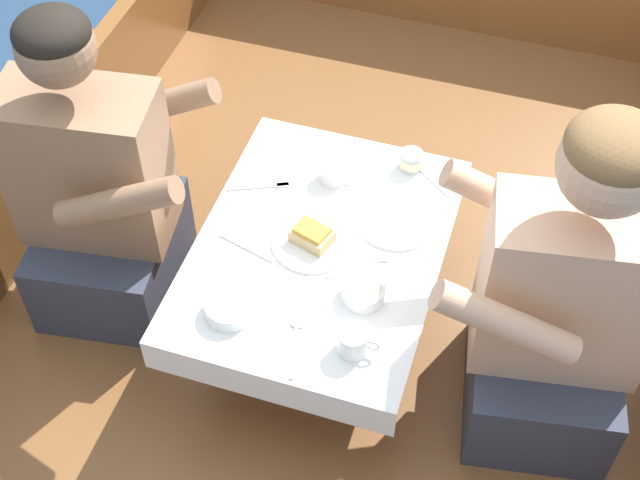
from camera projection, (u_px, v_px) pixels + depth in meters
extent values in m
plane|color=navy|center=(327.00, 355.00, 2.84)|extent=(60.00, 60.00, 0.00)
cube|color=brown|center=(327.00, 330.00, 2.73)|extent=(1.97, 3.01, 0.27)
cube|color=brown|center=(26.00, 190.00, 2.68)|extent=(0.06, 3.01, 0.36)
cylinder|color=#B2B2B7|center=(320.00, 289.00, 2.46)|extent=(0.07, 0.07, 0.33)
cube|color=brown|center=(320.00, 248.00, 2.33)|extent=(0.60, 0.82, 0.02)
cube|color=white|center=(320.00, 246.00, 2.32)|extent=(0.63, 0.85, 0.00)
cube|color=white|center=(265.00, 389.00, 2.10)|extent=(0.63, 0.00, 0.10)
cube|color=white|center=(364.00, 153.00, 2.62)|extent=(0.63, 0.00, 0.10)
cube|color=#333847|center=(112.00, 254.00, 2.59)|extent=(0.42, 0.49, 0.26)
cube|color=#936B4C|center=(88.00, 165.00, 2.31)|extent=(0.43, 0.27, 0.46)
sphere|color=#936B4C|center=(56.00, 48.00, 2.03)|extent=(0.19, 0.19, 0.19)
ellipsoid|color=black|center=(51.00, 32.00, 2.00)|extent=(0.18, 0.18, 0.10)
cylinder|color=#936B4C|center=(160.00, 105.00, 2.36)|extent=(0.34, 0.12, 0.21)
cylinder|color=#936B4C|center=(118.00, 203.00, 2.12)|extent=(0.34, 0.12, 0.21)
cube|color=#333847|center=(539.00, 374.00, 2.32)|extent=(0.43, 0.49, 0.26)
cube|color=tan|center=(569.00, 288.00, 2.04)|extent=(0.43, 0.28, 0.47)
sphere|color=tan|center=(611.00, 165.00, 1.74)|extent=(0.22, 0.22, 0.22)
ellipsoid|color=brown|center=(617.00, 146.00, 1.71)|extent=(0.21, 0.21, 0.12)
cylinder|color=tan|center=(506.00, 323.00, 1.88)|extent=(0.34, 0.12, 0.21)
cylinder|color=tan|center=(508.00, 200.00, 2.11)|extent=(0.34, 0.12, 0.21)
cylinder|color=white|center=(312.00, 242.00, 2.32)|extent=(0.21, 0.21, 0.01)
cylinder|color=white|center=(396.00, 220.00, 2.37)|extent=(0.22, 0.22, 0.01)
cube|color=tan|center=(312.00, 236.00, 2.30)|extent=(0.12, 0.10, 0.04)
cube|color=gold|center=(312.00, 230.00, 2.28)|extent=(0.10, 0.08, 0.01)
cylinder|color=white|center=(363.00, 292.00, 2.19)|extent=(0.11, 0.11, 0.04)
cylinder|color=beige|center=(363.00, 289.00, 2.19)|extent=(0.09, 0.09, 0.02)
cylinder|color=white|center=(229.00, 307.00, 2.16)|extent=(0.12, 0.12, 0.04)
cylinder|color=beige|center=(229.00, 305.00, 2.16)|extent=(0.10, 0.10, 0.02)
cylinder|color=white|center=(334.00, 170.00, 2.46)|extent=(0.08, 0.08, 0.06)
torus|color=white|center=(351.00, 174.00, 2.44)|extent=(0.04, 0.01, 0.04)
cylinder|color=#3D2314|center=(334.00, 166.00, 2.44)|extent=(0.07, 0.07, 0.01)
cylinder|color=white|center=(353.00, 341.00, 2.08)|extent=(0.08, 0.08, 0.07)
torus|color=white|center=(373.00, 346.00, 2.07)|extent=(0.04, 0.01, 0.04)
cylinder|color=#3D2314|center=(353.00, 336.00, 2.07)|extent=(0.06, 0.06, 0.01)
cylinder|color=silver|center=(411.00, 160.00, 2.49)|extent=(0.06, 0.06, 0.05)
cylinder|color=beige|center=(411.00, 160.00, 2.49)|extent=(0.07, 0.07, 0.03)
cube|color=silver|center=(430.00, 178.00, 2.48)|extent=(0.14, 0.11, 0.00)
ellipsoid|color=silver|center=(414.00, 163.00, 2.51)|extent=(0.04, 0.02, 0.01)
cube|color=silver|center=(247.00, 248.00, 2.31)|extent=(0.17, 0.06, 0.00)
cube|color=silver|center=(357.00, 267.00, 2.27)|extent=(0.14, 0.12, 0.00)
ellipsoid|color=silver|center=(382.00, 258.00, 2.29)|extent=(0.04, 0.02, 0.01)
cube|color=silver|center=(294.00, 349.00, 2.11)|extent=(0.05, 0.17, 0.00)
ellipsoid|color=silver|center=(297.00, 324.00, 2.15)|extent=(0.04, 0.02, 0.01)
cube|color=silver|center=(258.00, 187.00, 2.45)|extent=(0.16, 0.08, 0.00)
cube|color=silver|center=(283.00, 185.00, 2.46)|extent=(0.04, 0.03, 0.00)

